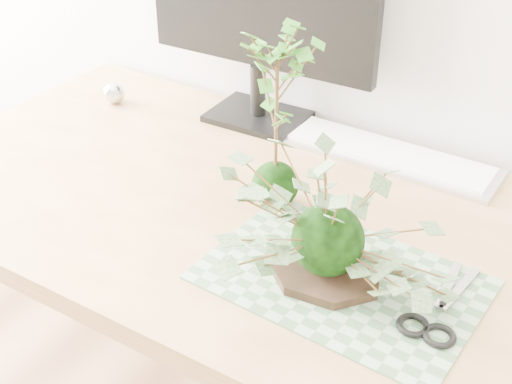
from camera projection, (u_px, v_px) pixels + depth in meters
desk at (320, 272)px, 1.24m from camera, size 1.60×0.70×0.74m
cutting_mat at (341, 280)px, 1.08m from camera, size 0.42×0.29×0.00m
stone_dish at (325, 273)px, 1.08m from camera, size 0.20×0.20×0.01m
ivy_kokedama at (330, 211)px, 1.02m from camera, size 0.35×0.35×0.22m
maple_kokedama at (277, 78)px, 1.12m from camera, size 0.24×0.24×0.34m
keyboard at (389, 155)px, 1.39m from camera, size 0.43×0.13×0.02m
monitor at (260, 1)px, 1.40m from camera, size 0.50×0.15×0.44m
foil_ball at (114, 93)px, 1.59m from camera, size 0.05×0.05×0.05m
scissors at (433, 320)px, 0.99m from camera, size 0.09×0.19×0.01m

